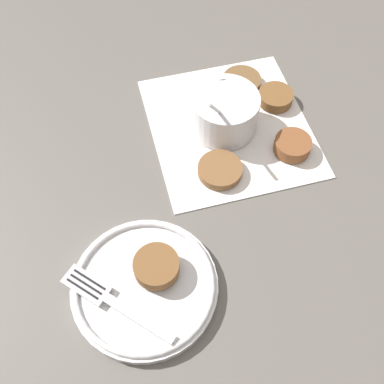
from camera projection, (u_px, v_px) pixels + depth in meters
The scene contains 10 objects.
ground_plane at pixel (221, 116), 0.74m from camera, with size 4.00×4.00×0.00m, color #605B56.
napkin at pixel (230, 126), 0.73m from camera, with size 0.31×0.29×0.00m.
sauce_bowl at pixel (227, 113), 0.71m from camera, with size 0.12×0.11×0.12m.
fritter_0 at pixel (242, 81), 0.77m from camera, with size 0.07×0.07×0.01m.
fritter_1 at pixel (292, 145), 0.69m from camera, with size 0.06×0.06×0.02m.
fritter_2 at pixel (276, 97), 0.75m from camera, with size 0.06×0.06×0.02m.
fritter_3 at pixel (220, 170), 0.68m from camera, with size 0.07×0.07×0.01m.
serving_plate at pixel (145, 286), 0.58m from camera, with size 0.19×0.19×0.02m.
fritter_on_plate at pixel (157, 266), 0.57m from camera, with size 0.06×0.06×0.02m.
fork at pixel (107, 298), 0.56m from camera, with size 0.12×0.14×0.00m.
Camera 1 is at (-0.49, 0.10, 0.57)m, focal length 42.00 mm.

